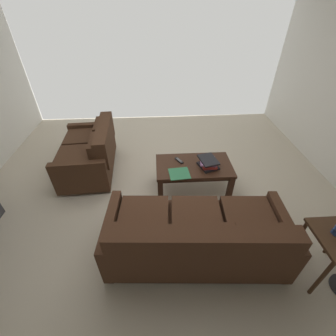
{
  "coord_description": "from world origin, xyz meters",
  "views": [
    {
      "loc": [
        0.02,
        2.42,
        2.35
      ],
      "look_at": [
        -0.1,
        0.39,
        0.78
      ],
      "focal_mm": 24.05,
      "sensor_mm": 36.0,
      "label": 1
    }
  ],
  "objects_px": {
    "loveseat_near": "(91,152)",
    "coffee_table": "(194,169)",
    "tv_remote": "(179,160)",
    "loose_magazine": "(179,174)",
    "book_stack": "(208,163)",
    "sofa_main": "(197,237)"
  },
  "relations": [
    {
      "from": "book_stack",
      "to": "loose_magazine",
      "type": "xyz_separation_m",
      "value": [
        0.41,
        0.14,
        -0.06
      ]
    },
    {
      "from": "coffee_table",
      "to": "book_stack",
      "type": "height_order",
      "value": "book_stack"
    },
    {
      "from": "sofa_main",
      "to": "book_stack",
      "type": "xyz_separation_m",
      "value": [
        -0.32,
        -1.06,
        0.17
      ]
    },
    {
      "from": "book_stack",
      "to": "tv_remote",
      "type": "relative_size",
      "value": 2.06
    },
    {
      "from": "sofa_main",
      "to": "coffee_table",
      "type": "height_order",
      "value": "sofa_main"
    },
    {
      "from": "sofa_main",
      "to": "loose_magazine",
      "type": "relative_size",
      "value": 7.18
    },
    {
      "from": "tv_remote",
      "to": "book_stack",
      "type": "bearing_deg",
      "value": 158.82
    },
    {
      "from": "loveseat_near",
      "to": "book_stack",
      "type": "xyz_separation_m",
      "value": [
        -1.76,
        0.62,
        0.17
      ]
    },
    {
      "from": "coffee_table",
      "to": "book_stack",
      "type": "distance_m",
      "value": 0.23
    },
    {
      "from": "loveseat_near",
      "to": "book_stack",
      "type": "distance_m",
      "value": 1.87
    },
    {
      "from": "loveseat_near",
      "to": "tv_remote",
      "type": "xyz_separation_m",
      "value": [
        -1.37,
        0.47,
        0.12
      ]
    },
    {
      "from": "loveseat_near",
      "to": "coffee_table",
      "type": "relative_size",
      "value": 1.23
    },
    {
      "from": "book_stack",
      "to": "tv_remote",
      "type": "height_order",
      "value": "book_stack"
    },
    {
      "from": "coffee_table",
      "to": "tv_remote",
      "type": "xyz_separation_m",
      "value": [
        0.2,
        -0.1,
        0.08
      ]
    },
    {
      "from": "loveseat_near",
      "to": "book_stack",
      "type": "relative_size",
      "value": 3.95
    },
    {
      "from": "coffee_table",
      "to": "book_stack",
      "type": "xyz_separation_m",
      "value": [
        -0.18,
        0.05,
        0.13
      ]
    },
    {
      "from": "loveseat_near",
      "to": "coffee_table",
      "type": "xyz_separation_m",
      "value": [
        -1.57,
        0.57,
        0.04
      ]
    },
    {
      "from": "book_stack",
      "to": "loose_magazine",
      "type": "distance_m",
      "value": 0.44
    },
    {
      "from": "loveseat_near",
      "to": "coffee_table",
      "type": "height_order",
      "value": "loveseat_near"
    },
    {
      "from": "tv_remote",
      "to": "loose_magazine",
      "type": "relative_size",
      "value": 0.59
    },
    {
      "from": "sofa_main",
      "to": "loveseat_near",
      "type": "relative_size",
      "value": 1.49
    },
    {
      "from": "sofa_main",
      "to": "coffee_table",
      "type": "bearing_deg",
      "value": -96.8
    }
  ]
}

